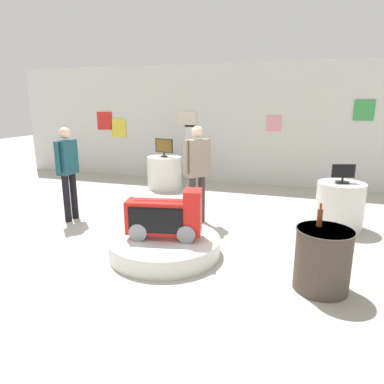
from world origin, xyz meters
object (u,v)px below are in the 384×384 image
(bottle_on_side_table, at_px, (320,217))
(shopper_browsing_near_truck, at_px, (197,167))
(tv_on_left_rear, at_px, (164,146))
(tv_on_center_rear, at_px, (343,173))
(side_table_round, at_px, (323,259))
(display_pedestal_left_rear, at_px, (165,172))
(novelty_firetruck_tv, at_px, (165,218))
(shopper_browsing_rear, at_px, (68,167))
(main_display_pedestal, at_px, (165,246))
(display_pedestal_center_rear, at_px, (340,205))

(bottle_on_side_table, height_order, shopper_browsing_near_truck, shopper_browsing_near_truck)
(tv_on_left_rear, height_order, tv_on_center_rear, tv_on_left_rear)
(bottle_on_side_table, relative_size, shopper_browsing_near_truck, 0.16)
(shopper_browsing_near_truck, bearing_deg, side_table_round, -41.22)
(tv_on_center_rear, bearing_deg, display_pedestal_left_rear, 155.58)
(bottle_on_side_table, xyz_separation_m, shopper_browsing_near_truck, (-1.96, 1.69, 0.17))
(tv_on_left_rear, height_order, bottle_on_side_table, tv_on_left_rear)
(novelty_firetruck_tv, bearing_deg, tv_on_center_rear, 38.32)
(novelty_firetruck_tv, relative_size, side_table_round, 1.48)
(shopper_browsing_near_truck, height_order, shopper_browsing_rear, shopper_browsing_near_truck)
(novelty_firetruck_tv, bearing_deg, shopper_browsing_near_truck, 88.65)
(main_display_pedestal, distance_m, novelty_firetruck_tv, 0.41)
(display_pedestal_center_rear, bearing_deg, tv_on_left_rear, 155.68)
(tv_on_center_rear, xyz_separation_m, bottle_on_side_table, (-0.44, -2.18, -0.11))
(display_pedestal_center_rear, distance_m, tv_on_center_rear, 0.56)
(tv_on_left_rear, relative_size, bottle_on_side_table, 1.84)
(tv_on_center_rear, relative_size, side_table_round, 0.52)
(shopper_browsing_near_truck, bearing_deg, main_display_pedestal, -92.15)
(tv_on_center_rear, xyz_separation_m, side_table_round, (-0.37, -2.27, -0.58))
(side_table_round, bearing_deg, shopper_browsing_rear, 163.98)
(novelty_firetruck_tv, distance_m, side_table_round, 2.10)
(tv_on_left_rear, distance_m, bottle_on_side_table, 5.30)
(display_pedestal_left_rear, xyz_separation_m, shopper_browsing_rear, (-0.70, -2.84, 0.59))
(display_pedestal_left_rear, height_order, tv_on_left_rear, tv_on_left_rear)
(display_pedestal_left_rear, height_order, shopper_browsing_near_truck, shopper_browsing_near_truck)
(novelty_firetruck_tv, xyz_separation_m, display_pedestal_center_rear, (2.43, 1.93, -0.14))
(main_display_pedestal, relative_size, tv_on_center_rear, 4.19)
(bottle_on_side_table, distance_m, shopper_browsing_near_truck, 2.59)
(display_pedestal_center_rear, xyz_separation_m, shopper_browsing_rear, (-4.65, -1.05, 0.59))
(display_pedestal_left_rear, distance_m, side_table_round, 5.41)
(tv_on_center_rear, xyz_separation_m, shopper_browsing_near_truck, (-2.40, -0.50, 0.05))
(tv_on_left_rear, relative_size, display_pedestal_center_rear, 0.63)
(main_display_pedestal, relative_size, novelty_firetruck_tv, 1.46)
(display_pedestal_left_rear, height_order, display_pedestal_center_rear, same)
(novelty_firetruck_tv, height_order, tv_on_left_rear, tv_on_left_rear)
(tv_on_left_rear, relative_size, shopper_browsing_near_truck, 0.29)
(bottle_on_side_table, distance_m, shopper_browsing_rear, 4.36)
(main_display_pedestal, xyz_separation_m, shopper_browsing_rear, (-2.19, 0.87, 0.87))
(novelty_firetruck_tv, height_order, display_pedestal_left_rear, novelty_firetruck_tv)
(bottle_on_side_table, bearing_deg, display_pedestal_center_rear, 78.72)
(shopper_browsing_near_truck, relative_size, shopper_browsing_rear, 1.02)
(bottle_on_side_table, bearing_deg, tv_on_left_rear, 131.46)
(display_pedestal_left_rear, relative_size, shopper_browsing_rear, 0.51)
(novelty_firetruck_tv, distance_m, tv_on_left_rear, 4.04)
(shopper_browsing_near_truck, bearing_deg, display_pedestal_left_rear, 124.07)
(display_pedestal_left_rear, relative_size, tv_on_left_rear, 1.73)
(tv_on_left_rear, distance_m, shopper_browsing_rear, 2.92)
(main_display_pedestal, height_order, tv_on_left_rear, tv_on_left_rear)
(main_display_pedestal, bearing_deg, display_pedestal_left_rear, 111.91)
(display_pedestal_left_rear, relative_size, bottle_on_side_table, 3.18)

